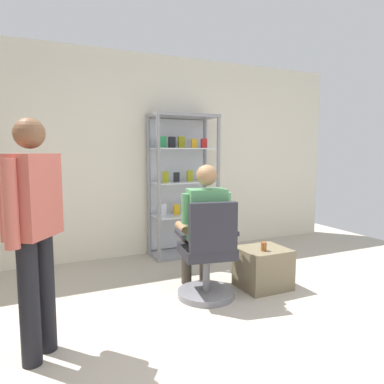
{
  "coord_description": "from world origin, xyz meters",
  "views": [
    {
      "loc": [
        -1.5,
        -1.69,
        1.41
      ],
      "look_at": [
        0.01,
        1.59,
        1.0
      ],
      "focal_mm": 33.28,
      "sensor_mm": 36.0,
      "label": 1
    }
  ],
  "objects_px": {
    "office_chair": "(208,259)",
    "tea_glass": "(264,246)",
    "storage_crate": "(263,268)",
    "display_cabinet_main": "(182,184)",
    "standing_customer": "(34,224)",
    "seated_shopkeeper": "(203,223)"
  },
  "relations": [
    {
      "from": "seated_shopkeeper",
      "to": "storage_crate",
      "type": "height_order",
      "value": "seated_shopkeeper"
    },
    {
      "from": "display_cabinet_main",
      "to": "office_chair",
      "type": "relative_size",
      "value": 1.98
    },
    {
      "from": "office_chair",
      "to": "storage_crate",
      "type": "bearing_deg",
      "value": 1.71
    },
    {
      "from": "storage_crate",
      "to": "tea_glass",
      "type": "xyz_separation_m",
      "value": [
        -0.05,
        -0.08,
        0.25
      ]
    },
    {
      "from": "storage_crate",
      "to": "standing_customer",
      "type": "xyz_separation_m",
      "value": [
        -2.16,
        -0.4,
        0.73
      ]
    },
    {
      "from": "tea_glass",
      "to": "storage_crate",
      "type": "bearing_deg",
      "value": 56.24
    },
    {
      "from": "office_chair",
      "to": "storage_crate",
      "type": "relative_size",
      "value": 1.98
    },
    {
      "from": "standing_customer",
      "to": "tea_glass",
      "type": "bearing_deg",
      "value": 8.84
    },
    {
      "from": "seated_shopkeeper",
      "to": "storage_crate",
      "type": "relative_size",
      "value": 2.66
    },
    {
      "from": "display_cabinet_main",
      "to": "storage_crate",
      "type": "height_order",
      "value": "display_cabinet_main"
    },
    {
      "from": "storage_crate",
      "to": "standing_customer",
      "type": "relative_size",
      "value": 0.3
    },
    {
      "from": "seated_shopkeeper",
      "to": "tea_glass",
      "type": "height_order",
      "value": "seated_shopkeeper"
    },
    {
      "from": "storage_crate",
      "to": "standing_customer",
      "type": "distance_m",
      "value": 2.31
    },
    {
      "from": "display_cabinet_main",
      "to": "seated_shopkeeper",
      "type": "bearing_deg",
      "value": -104.35
    },
    {
      "from": "storage_crate",
      "to": "standing_customer",
      "type": "height_order",
      "value": "standing_customer"
    },
    {
      "from": "tea_glass",
      "to": "standing_customer",
      "type": "distance_m",
      "value": 2.18
    },
    {
      "from": "display_cabinet_main",
      "to": "seated_shopkeeper",
      "type": "height_order",
      "value": "display_cabinet_main"
    },
    {
      "from": "display_cabinet_main",
      "to": "office_chair",
      "type": "height_order",
      "value": "display_cabinet_main"
    },
    {
      "from": "display_cabinet_main",
      "to": "storage_crate",
      "type": "xyz_separation_m",
      "value": [
        0.27,
        -1.51,
        -0.76
      ]
    },
    {
      "from": "office_chair",
      "to": "seated_shopkeeper",
      "type": "xyz_separation_m",
      "value": [
        0.03,
        0.16,
        0.32
      ]
    },
    {
      "from": "storage_crate",
      "to": "tea_glass",
      "type": "relative_size",
      "value": 5.35
    },
    {
      "from": "office_chair",
      "to": "tea_glass",
      "type": "relative_size",
      "value": 10.59
    }
  ]
}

